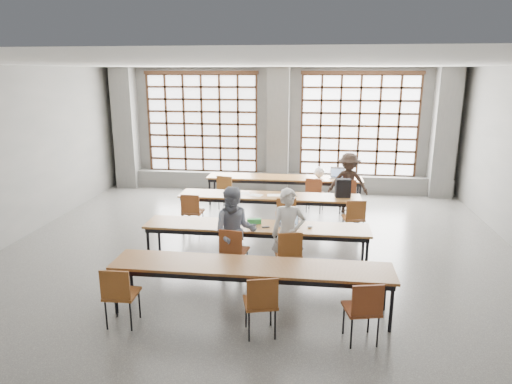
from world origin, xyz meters
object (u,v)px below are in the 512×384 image
chair_near_right (364,306)px  chair_mid_right (354,215)px  laptop_front (288,221)px  plastic_bag (319,172)px  chair_front_right (289,250)px  chair_front_left (233,248)px  chair_mid_centre (286,213)px  red_pouch (122,291)px  phone (266,227)px  chair_back_right (348,192)px  green_box (254,221)px  chair_mid_left (192,209)px  desk_row_b (269,198)px  backpack (343,188)px  desk_row_c (256,229)px  chair_back_left (226,188)px  student_female (235,232)px  desk_row_a (284,179)px  student_back (348,183)px  chair_near_left (119,291)px  student_male (288,234)px  chair_back_mid (314,191)px  laptop_back (337,175)px  desk_row_d (251,269)px  chair_near_mid (261,300)px

chair_near_right → chair_mid_right: bearing=87.3°
laptop_front → plastic_bag: size_ratio=1.39×
chair_front_right → chair_front_left: bearing=-179.9°
chair_mid_centre → red_pouch: bearing=-118.3°
phone → red_pouch: phone is taller
chair_back_right → chair_near_right: same height
chair_mid_right → green_box: chair_mid_right is taller
chair_mid_left → chair_near_right: (3.23, -3.78, 0.00)m
desk_row_b → backpack: size_ratio=10.00×
desk_row_c → chair_mid_right: size_ratio=4.55×
chair_back_left → backpack: size_ratio=2.20×
green_box → plastic_bag: plastic_bag is taller
chair_mid_right → student_female: student_female is taller
chair_near_right → laptop_front: 2.71m
chair_back_right → chair_mid_right: 1.82m
chair_mid_right → desk_row_c: bearing=-142.1°
desk_row_a → chair_mid_centre: (0.20, -2.45, -0.13)m
chair_back_right → student_back: 0.24m
green_box → plastic_bag: size_ratio=0.87×
chair_mid_left → chair_near_left: 3.78m
chair_mid_right → student_male: bearing=-122.7°
chair_back_mid → student_back: bearing=8.9°
chair_back_mid → chair_back_right: same height
chair_back_mid → student_male: student_male is taller
chair_near_right → student_male: 2.15m
chair_back_left → student_back: (3.01, 0.13, 0.20)m
chair_back_mid → student_female: size_ratio=0.57×
laptop_back → red_pouch: bearing=-116.7°
laptop_front → red_pouch: (-2.12, -2.38, -0.29)m
student_female → red_pouch: 2.19m
desk_row_a → chair_back_right: chair_back_right is taller
desk_row_b → chair_near_left: (-1.58, -4.41, -0.13)m
desk_row_d → chair_mid_right: bearing=61.7°
laptop_back → phone: laptop_back is taller
desk_row_b → chair_front_right: 2.76m
desk_row_c → chair_mid_left: size_ratio=4.55×
chair_near_left → chair_near_right: bearing=0.0°
chair_front_left → red_pouch: size_ratio=4.40×
student_female → chair_back_right: bearing=53.0°
chair_back_left → laptop_back: 2.88m
chair_front_right → green_box: bearing=133.4°
chair_near_left → chair_near_right: size_ratio=1.00×
student_back → laptop_back: 0.66m
chair_near_mid → desk_row_c: bearing=98.8°
desk_row_b → desk_row_d: 3.79m
desk_row_a → chair_mid_left: 3.05m
chair_back_mid → backpack: bearing=-62.0°
laptop_back → student_back: bearing=-68.2°
green_box → phone: 0.29m
desk_row_a → desk_row_c: bearing=-93.5°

